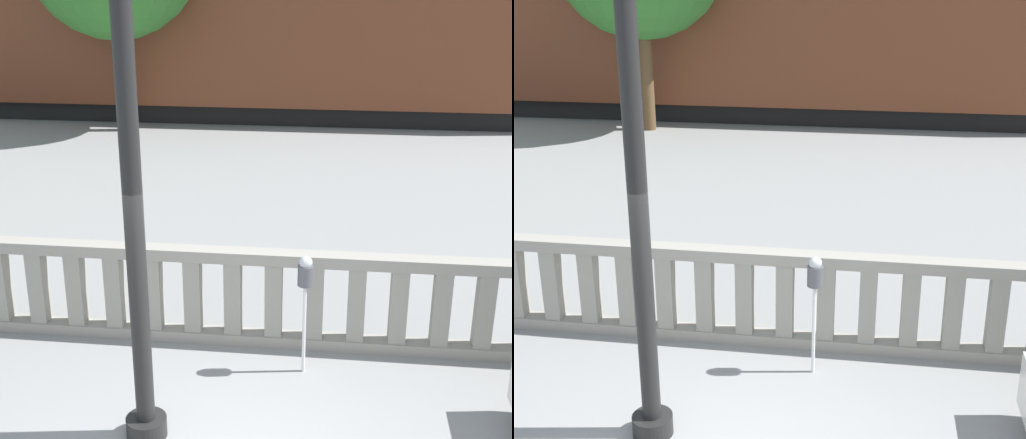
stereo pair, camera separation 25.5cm
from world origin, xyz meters
The scene contains 4 objects.
balustrade centered at (0.00, 2.59, 0.60)m, with size 14.03×0.24×1.21m.
lamppost centered at (-0.82, 0.67, 2.91)m, with size 0.40×0.40×5.47m.
parking_meter centered at (0.64, 2.02, 1.13)m, with size 0.17×0.17×1.41m.
train_near centered at (-3.48, 15.93, 1.98)m, with size 20.72×2.72×4.37m.
Camera 2 is at (1.20, -4.99, 4.37)m, focal length 50.00 mm.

